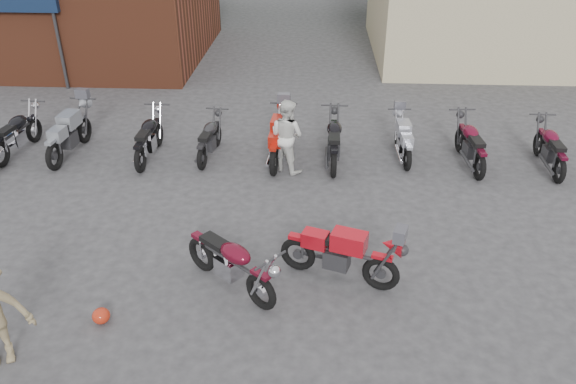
# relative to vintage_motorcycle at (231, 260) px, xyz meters

# --- Properties ---
(ground) EXTENTS (90.00, 90.00, 0.00)m
(ground) POSITION_rel_vintage_motorcycle_xyz_m (-0.03, -0.15, -0.58)
(ground) COLOR #323234
(stucco_building) EXTENTS (10.00, 8.00, 3.50)m
(stucco_building) POSITION_rel_vintage_motorcycle_xyz_m (8.47, 14.85, 1.17)
(stucco_building) COLOR tan
(stucco_building) RESTS_ON ground
(vintage_motorcycle) EXTENTS (1.96, 1.80, 1.16)m
(vintage_motorcycle) POSITION_rel_vintage_motorcycle_xyz_m (0.00, 0.00, 0.00)
(vintage_motorcycle) COLOR #520A1A
(vintage_motorcycle) RESTS_ON ground
(sportbike) EXTENTS (2.11, 1.28, 1.16)m
(sportbike) POSITION_rel_vintage_motorcycle_xyz_m (1.79, 0.34, -0.00)
(sportbike) COLOR red
(sportbike) RESTS_ON ground
(helmet) EXTENTS (0.31, 0.31, 0.25)m
(helmet) POSITION_rel_vintage_motorcycle_xyz_m (-1.89, -0.91, -0.46)
(helmet) COLOR #B52913
(helmet) RESTS_ON ground
(person_light) EXTENTS (1.05, 1.00, 1.71)m
(person_light) POSITION_rel_vintage_motorcycle_xyz_m (0.66, 4.40, 0.27)
(person_light) COLOR silver
(person_light) RESTS_ON ground
(row_bike_0) EXTENTS (0.85, 2.05, 1.16)m
(row_bike_0) POSITION_rel_vintage_motorcycle_xyz_m (-5.96, 4.95, -0.00)
(row_bike_0) COLOR black
(row_bike_0) RESTS_ON ground
(row_bike_1) EXTENTS (0.86, 2.19, 1.24)m
(row_bike_1) POSITION_rel_vintage_motorcycle_xyz_m (-4.65, 4.93, 0.04)
(row_bike_1) COLOR gray
(row_bike_1) RESTS_ON ground
(row_bike_2) EXTENTS (0.70, 2.02, 1.16)m
(row_bike_2) POSITION_rel_vintage_motorcycle_xyz_m (-2.68, 4.86, -0.00)
(row_bike_2) COLOR black
(row_bike_2) RESTS_ON ground
(row_bike_3) EXTENTS (0.77, 1.86, 1.05)m
(row_bike_3) POSITION_rel_vintage_motorcycle_xyz_m (-1.24, 4.99, -0.06)
(row_bike_3) COLOR #242426
(row_bike_3) RESTS_ON ground
(row_bike_4) EXTENTS (0.84, 2.16, 1.23)m
(row_bike_4) POSITION_rel_vintage_motorcycle_xyz_m (0.44, 4.91, 0.03)
(row_bike_4) COLOR #B31B0E
(row_bike_4) RESTS_ON ground
(row_bike_5) EXTENTS (0.71, 2.09, 1.21)m
(row_bike_5) POSITION_rel_vintage_motorcycle_xyz_m (1.75, 4.88, 0.02)
(row_bike_5) COLOR black
(row_bike_5) RESTS_ON ground
(row_bike_6) EXTENTS (0.67, 1.84, 1.05)m
(row_bike_6) POSITION_rel_vintage_motorcycle_xyz_m (3.42, 5.20, -0.06)
(row_bike_6) COLOR #9597A2
(row_bike_6) RESTS_ON ground
(row_bike_7) EXTENTS (0.81, 2.06, 1.17)m
(row_bike_7) POSITION_rel_vintage_motorcycle_xyz_m (4.94, 4.90, 0.00)
(row_bike_7) COLOR #540A1E
(row_bike_7) RESTS_ON ground
(row_bike_8) EXTENTS (0.68, 1.94, 1.12)m
(row_bike_8) POSITION_rel_vintage_motorcycle_xyz_m (6.74, 4.82, -0.02)
(row_bike_8) COLOR #510A20
(row_bike_8) RESTS_ON ground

